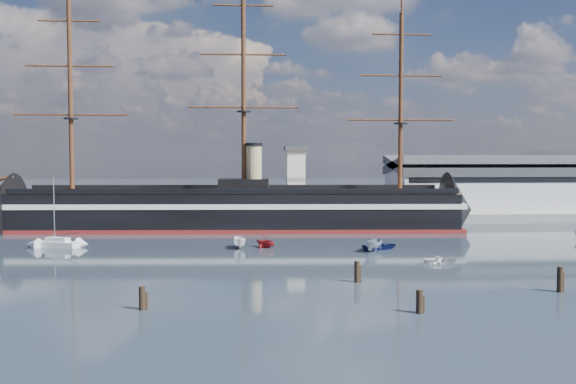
{
  "coord_description": "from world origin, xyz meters",
  "views": [
    {
      "loc": [
        -8.61,
        -69.55,
        15.04
      ],
      "look_at": [
        -1.35,
        35.0,
        9.0
      ],
      "focal_mm": 40.0,
      "sensor_mm": 36.0,
      "label": 1
    }
  ],
  "objects": [
    {
      "name": "motorboat_c",
      "position": [
        11.68,
        29.0,
        0.0
      ],
      "size": [
        6.08,
        5.03,
        2.35
      ],
      "primitive_type": "imported",
      "rotation": [
        0.0,
        0.0,
        -0.58
      ],
      "color": "gray",
      "rests_on": "ground"
    },
    {
      "name": "motorboat_b",
      "position": [
        13.16,
        30.86,
        0.0
      ],
      "size": [
        2.3,
        3.9,
        1.7
      ],
      "primitive_type": "imported",
      "rotation": [
        0.0,
        0.0,
        1.82
      ],
      "color": "navy",
      "rests_on": "ground"
    },
    {
      "name": "warehouse",
      "position": [
        58.0,
        80.0,
        7.98
      ],
      "size": [
        63.0,
        21.0,
        11.6
      ],
      "color": "#B7BABC",
      "rests_on": "ground"
    },
    {
      "name": "motorboat_e",
      "position": [
        18.74,
        17.07,
        0.0
      ],
      "size": [
        1.25,
        2.95,
        1.36
      ],
      "primitive_type": "imported",
      "rotation": [
        0.0,
        0.0,
        1.6
      ],
      "color": "silver",
      "rests_on": "ground"
    },
    {
      "name": "quay",
      "position": [
        10.0,
        76.0,
        0.0
      ],
      "size": [
        180.0,
        18.0,
        2.0
      ],
      "primitive_type": "cube",
      "color": "slate",
      "rests_on": "ground"
    },
    {
      "name": "quay_tower",
      "position": [
        3.0,
        73.0,
        9.75
      ],
      "size": [
        5.0,
        5.0,
        15.0
      ],
      "color": "silver",
      "rests_on": "ground"
    },
    {
      "name": "ground",
      "position": [
        0.0,
        40.0,
        0.0
      ],
      "size": [
        600.0,
        600.0,
        0.0
      ],
      "primitive_type": "plane",
      "color": "#1A2532",
      "rests_on": "ground"
    },
    {
      "name": "piling_near_mid",
      "position": [
        8.03,
        -10.39,
        0.0
      ],
      "size": [
        0.64,
        0.64,
        2.95
      ],
      "primitive_type": "cylinder",
      "color": "black",
      "rests_on": "ground"
    },
    {
      "name": "piling_near_right",
      "position": [
        26.0,
        -2.16,
        0.0
      ],
      "size": [
        0.64,
        0.64,
        3.52
      ],
      "primitive_type": "cylinder",
      "color": "black",
      "rests_on": "ground"
    },
    {
      "name": "warship",
      "position": [
        -12.28,
        60.0,
        4.04
      ],
      "size": [
        113.29,
        20.98,
        53.94
      ],
      "rotation": [
        0.0,
        0.0,
        -0.05
      ],
      "color": "black",
      "rests_on": "ground"
    },
    {
      "name": "sailboat",
      "position": [
        -38.89,
        36.57,
        0.74
      ],
      "size": [
        7.54,
        4.8,
        11.66
      ],
      "rotation": [
        0.0,
        0.0,
        -0.4
      ],
      "color": "silver",
      "rests_on": "ground"
    },
    {
      "name": "motorboat_d",
      "position": [
        -5.12,
        34.18,
        0.0
      ],
      "size": [
        6.36,
        6.4,
        2.31
      ],
      "primitive_type": "imported",
      "rotation": [
        0.0,
        0.0,
        0.79
      ],
      "color": "maroon",
      "rests_on": "ground"
    },
    {
      "name": "piling_near_left",
      "position": [
        -18.5,
        -7.13,
        0.0
      ],
      "size": [
        0.64,
        0.64,
        2.99
      ],
      "primitive_type": "cylinder",
      "color": "black",
      "rests_on": "ground"
    },
    {
      "name": "motorboat_a",
      "position": [
        -9.24,
        33.37,
        0.0
      ],
      "size": [
        6.0,
        2.5,
        2.36
      ],
      "primitive_type": "imported",
      "rotation": [
        0.0,
        0.0,
        0.06
      ],
      "color": "white",
      "rests_on": "ground"
    },
    {
      "name": "piling_extra",
      "position": [
        4.73,
        4.81,
        0.0
      ],
      "size": [
        0.64,
        0.64,
        3.21
      ],
      "primitive_type": "cylinder",
      "color": "black",
      "rests_on": "ground"
    }
  ]
}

